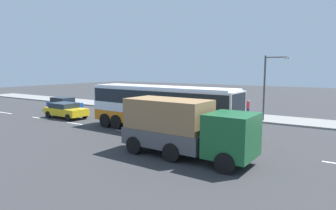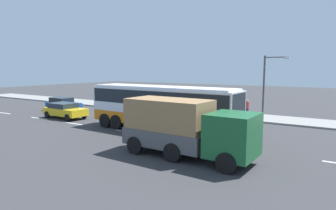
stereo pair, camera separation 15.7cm
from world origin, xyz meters
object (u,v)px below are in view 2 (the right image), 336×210
object	(u,v)px
car_yellow_taxi	(65,110)
street_lamp	(267,82)
pedestrian_at_crossing	(247,107)
coach_bus	(161,104)
pedestrian_near_curb	(220,104)
cargo_truck	(185,127)
car_blue_saloon	(63,104)

from	to	relation	value
car_yellow_taxi	street_lamp	distance (m)	18.37
pedestrian_at_crossing	coach_bus	bearing A→B (deg)	10.02
coach_bus	car_yellow_taxi	size ratio (longest dim) A/B	2.70
pedestrian_near_curb	street_lamp	world-z (taller)	street_lamp
cargo_truck	car_blue_saloon	xyz separation A→B (m)	(-19.35, 7.44, -0.83)
cargo_truck	pedestrian_near_curb	xyz separation A→B (m)	(-3.41, 13.07, -0.44)
coach_bus	cargo_truck	size ratio (longest dim) A/B	1.64
car_yellow_taxi	pedestrian_at_crossing	world-z (taller)	pedestrian_at_crossing
pedestrian_at_crossing	street_lamp	xyz separation A→B (m)	(2.10, -1.57, 2.42)
coach_bus	street_lamp	xyz separation A→B (m)	(5.46, 8.04, 1.37)
cargo_truck	pedestrian_at_crossing	distance (m)	14.01
coach_bus	pedestrian_near_curb	size ratio (longest dim) A/B	6.71
pedestrian_near_curb	street_lamp	bearing A→B (deg)	2.41
pedestrian_near_curb	coach_bus	bearing A→B (deg)	-85.21
cargo_truck	pedestrian_at_crossing	size ratio (longest dim) A/B	4.66
cargo_truck	car_yellow_taxi	size ratio (longest dim) A/B	1.65
cargo_truck	street_lamp	bearing A→B (deg)	87.11
car_yellow_taxi	car_blue_saloon	bearing A→B (deg)	145.91
coach_bus	car_blue_saloon	bearing A→B (deg)	170.54
coach_bus	pedestrian_near_curb	distance (m)	8.83
car_yellow_taxi	street_lamp	size ratio (longest dim) A/B	0.79
cargo_truck	car_blue_saloon	bearing A→B (deg)	161.11
car_yellow_taxi	pedestrian_at_crossing	xyz separation A→B (m)	(14.25, 9.50, 0.26)
car_blue_saloon	pedestrian_near_curb	world-z (taller)	pedestrian_near_curb
cargo_truck	pedestrian_at_crossing	bearing A→B (deg)	96.28
coach_bus	car_blue_saloon	xyz separation A→B (m)	(-14.98, 3.09, -1.30)
car_blue_saloon	pedestrian_at_crossing	bearing A→B (deg)	22.84
street_lamp	car_blue_saloon	bearing A→B (deg)	-166.39
pedestrian_at_crossing	car_blue_saloon	bearing A→B (deg)	-41.15
coach_bus	cargo_truck	bearing A→B (deg)	-42.65
car_yellow_taxi	cargo_truck	bearing A→B (deg)	-14.33
car_blue_saloon	pedestrian_at_crossing	size ratio (longest dim) A/B	2.81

